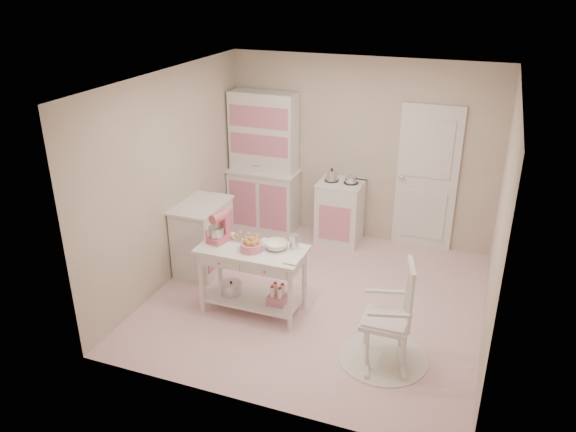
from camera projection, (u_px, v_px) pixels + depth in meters
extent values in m
plane|color=pink|center=(317.00, 299.00, 6.76)|extent=(3.80, 3.80, 0.00)
cube|color=white|center=(322.00, 81.00, 5.71)|extent=(3.80, 3.80, 0.04)
cube|color=beige|center=(360.00, 151.00, 7.86)|extent=(3.80, 0.04, 2.60)
cube|color=beige|center=(250.00, 280.00, 4.60)|extent=(3.80, 0.04, 2.60)
cube|color=beige|center=(171.00, 178.00, 6.84)|extent=(0.04, 3.80, 2.60)
cube|color=beige|center=(500.00, 224.00, 5.62)|extent=(0.04, 3.80, 2.60)
cube|color=white|center=(427.00, 179.00, 7.64)|extent=(0.82, 0.05, 2.04)
cube|color=white|center=(263.00, 163.00, 8.20)|extent=(1.06, 0.50, 2.08)
cube|color=white|center=(340.00, 212.00, 8.01)|extent=(0.62, 0.57, 0.92)
cube|color=white|center=(203.00, 237.00, 7.27)|extent=(0.54, 0.84, 0.92)
cylinder|color=white|center=(383.00, 357.00, 5.73)|extent=(0.92, 0.92, 0.01)
cube|color=white|center=(387.00, 312.00, 5.51)|extent=(0.65, 0.82, 1.10)
cube|color=white|center=(253.00, 279.00, 6.39)|extent=(1.20, 0.60, 0.80)
cube|color=#CE566D|center=(218.00, 228.00, 6.31)|extent=(0.26, 0.32, 0.34)
cube|color=silver|center=(246.00, 239.00, 6.43)|extent=(0.34, 0.24, 0.02)
cylinder|color=pink|center=(252.00, 247.00, 6.16)|extent=(0.25, 0.25, 0.09)
imported|color=white|center=(276.00, 245.00, 6.20)|extent=(0.26, 0.26, 0.08)
cylinder|color=silver|center=(294.00, 241.00, 6.19)|extent=(0.10, 0.10, 0.17)
imported|color=white|center=(286.00, 259.00, 5.98)|extent=(0.16, 0.21, 0.02)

